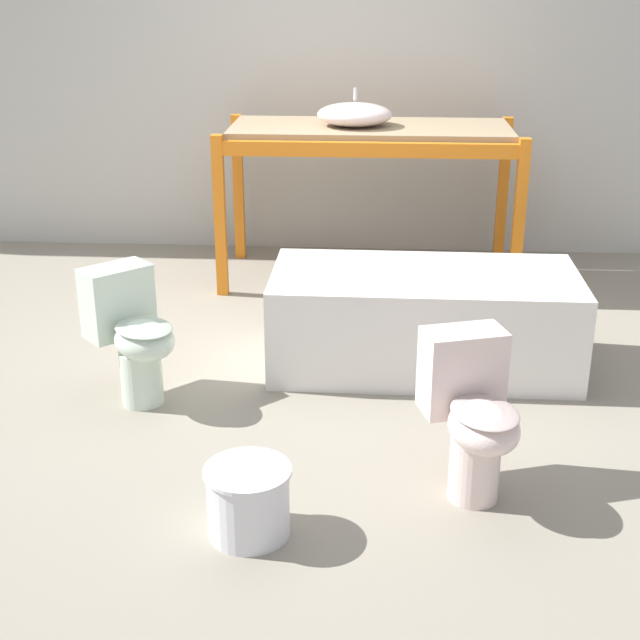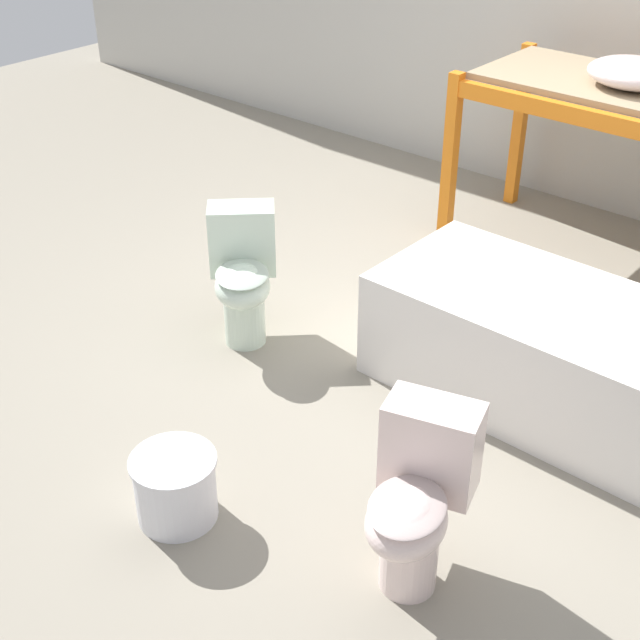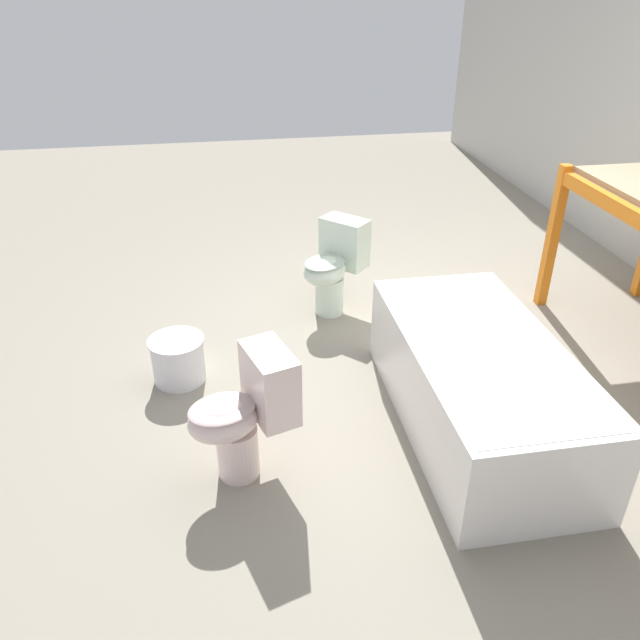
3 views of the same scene
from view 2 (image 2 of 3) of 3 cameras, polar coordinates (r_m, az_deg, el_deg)
name	(u,v)px [view 2 (image 2 of 3)]	position (r m, az deg, el deg)	size (l,w,h in m)	color
ground_plane	(428,341)	(4.59, 6.92, -1.34)	(12.00, 12.00, 0.00)	gray
sink_basin	(634,73)	(5.14, 19.44, 14.69)	(0.49, 0.44, 0.23)	silver
bathtub_main	(554,345)	(4.10, 14.74, -1.58)	(1.62, 0.78, 0.53)	white
toilet_near	(243,273)	(4.43, -4.96, 3.01)	(0.57, 0.58, 0.67)	silver
toilet_far	(417,497)	(3.13, 6.24, -11.22)	(0.44, 0.57, 0.67)	silver
bucket_white	(175,486)	(3.52, -9.24, -10.44)	(0.34, 0.34, 0.28)	silver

